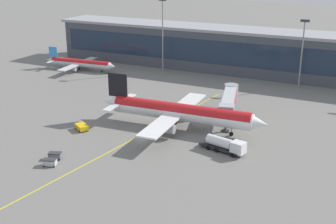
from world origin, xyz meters
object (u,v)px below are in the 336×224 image
object	(u,v)px
fuel_tanker	(225,145)
baggage_cart_1	(55,156)
pushback_tug	(82,127)
baggage_cart_0	(50,162)
commuter_jet_far	(80,63)
main_airliner	(180,112)

from	to	relation	value
fuel_tanker	baggage_cart_1	bearing A→B (deg)	-148.55
pushback_tug	baggage_cart_0	distance (m)	19.94
fuel_tanker	baggage_cart_1	size ratio (longest dim) A/B	3.67
baggage_cart_0	pushback_tug	bearing A→B (deg)	107.89
pushback_tug	baggage_cart_0	world-z (taller)	baggage_cart_0
fuel_tanker	commuter_jet_far	bearing A→B (deg)	147.76
pushback_tug	baggage_cart_0	bearing A→B (deg)	-72.11
baggage_cart_0	main_airliner	bearing A→B (deg)	63.85
main_airliner	baggage_cart_1	xyz separation A→B (m)	(-16.25, -27.79, -3.43)
baggage_cart_1	main_airliner	bearing A→B (deg)	59.69
pushback_tug	baggage_cart_1	world-z (taller)	baggage_cart_1
main_airliner	fuel_tanker	xyz separation A→B (m)	(14.90, -8.74, -2.46)
commuter_jet_far	baggage_cart_1	bearing A→B (deg)	-57.18
main_airliner	fuel_tanker	world-z (taller)	main_airliner
main_airliner	baggage_cart_1	size ratio (longest dim) A/B	14.48
main_airliner	pushback_tug	bearing A→B (deg)	-150.92
fuel_tanker	baggage_cart_0	xyz separation A→B (m)	(-30.01, -22.04, -0.96)
main_airliner	commuter_jet_far	bearing A→B (deg)	147.30
main_airliner	fuel_tanker	size ratio (longest dim) A/B	3.95
fuel_tanker	pushback_tug	bearing A→B (deg)	-175.15
baggage_cart_0	commuter_jet_far	distance (m)	80.79
baggage_cart_1	pushback_tug	bearing A→B (deg)	107.34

